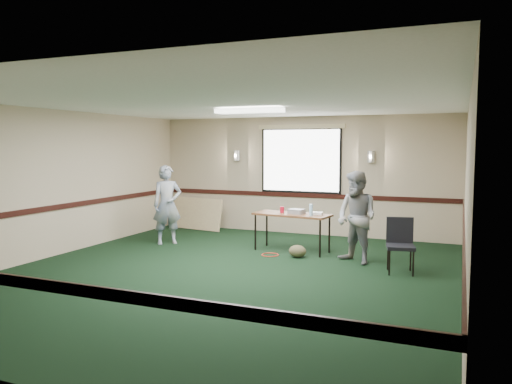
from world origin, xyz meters
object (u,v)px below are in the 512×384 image
at_px(folding_table, 292,216).
at_px(conference_chair, 400,240).
at_px(person_right, 357,217).
at_px(person_left, 167,205).
at_px(projector, 297,211).

bearing_deg(folding_table, conference_chair, -14.56).
bearing_deg(person_right, conference_chair, 8.83).
height_order(person_left, person_right, person_left).
relative_size(conference_chair, person_left, 0.54).
distance_m(conference_chair, person_left, 4.79).
relative_size(projector, person_left, 0.17).
distance_m(folding_table, person_right, 1.44).
relative_size(folding_table, projector, 5.53).
bearing_deg(person_left, folding_table, -38.14).
bearing_deg(person_right, projector, -169.89).
bearing_deg(conference_chair, projector, 146.04).
relative_size(projector, conference_chair, 0.32).
xyz_separation_m(conference_chair, person_left, (-4.74, 0.56, 0.30)).
relative_size(folding_table, person_left, 0.94).
bearing_deg(projector, person_right, -12.55).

